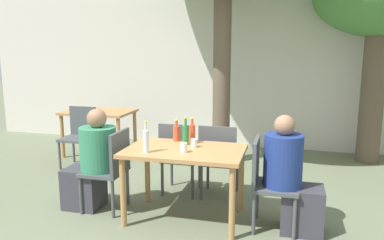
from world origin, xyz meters
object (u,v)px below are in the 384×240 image
at_px(dining_table_front, 185,158).
at_px(green_bottle_2, 186,134).
at_px(patio_chair_2, 179,154).
at_px(person_seated_1, 291,180).
at_px(drinking_glass_0, 184,148).
at_px(water_bottle_1, 146,140).
at_px(patio_chair_4, 80,133).
at_px(soda_bottle_0, 192,133).
at_px(dining_table_back, 99,117).
at_px(person_seated_0, 92,164).
at_px(drinking_glass_1, 194,143).
at_px(patio_chair_3, 219,157).
at_px(patio_chair_0, 111,166).
at_px(soda_bottle_3, 176,133).
at_px(patio_chair_1, 267,179).

bearing_deg(dining_table_front, green_bottle_2, 102.83).
height_order(patio_chair_2, green_bottle_2, green_bottle_2).
height_order(person_seated_1, drinking_glass_0, person_seated_1).
bearing_deg(water_bottle_1, patio_chair_4, 136.79).
bearing_deg(soda_bottle_0, dining_table_back, 140.27).
height_order(person_seated_0, drinking_glass_1, person_seated_0).
relative_size(person_seated_1, soda_bottle_0, 4.25).
height_order(patio_chair_3, drinking_glass_1, patio_chair_3).
bearing_deg(dining_table_back, patio_chair_3, -31.12).
bearing_deg(patio_chair_2, patio_chair_4, -23.14).
height_order(dining_table_front, person_seated_0, person_seated_0).
xyz_separation_m(patio_chair_0, soda_bottle_3, (0.66, 0.32, 0.34)).
bearing_deg(drinking_glass_0, green_bottle_2, 102.47).
bearing_deg(patio_chair_4, patio_chair_1, -25.79).
bearing_deg(dining_table_front, person_seated_1, -0.00).
xyz_separation_m(patio_chair_0, person_seated_0, (-0.23, -0.00, 0.00)).
distance_m(patio_chair_2, patio_chair_3, 0.49).
height_order(person_seated_0, soda_bottle_0, person_seated_0).
height_order(person_seated_1, green_bottle_2, person_seated_1).
bearing_deg(green_bottle_2, drinking_glass_1, -38.83).
height_order(patio_chair_1, patio_chair_3, same).
distance_m(green_bottle_2, drinking_glass_1, 0.17).
bearing_deg(soda_bottle_3, patio_chair_0, -154.33).
distance_m(patio_chair_2, drinking_glass_0, 0.86).
distance_m(drinking_glass_0, drinking_glass_1, 0.23).
bearing_deg(water_bottle_1, soda_bottle_3, 74.33).
xyz_separation_m(person_seated_0, person_seated_1, (2.15, -0.00, 0.00)).
height_order(patio_chair_3, water_bottle_1, water_bottle_1).
bearing_deg(person_seated_1, green_bottle_2, 80.55).
relative_size(green_bottle_2, drinking_glass_0, 3.08).
bearing_deg(dining_table_back, soda_bottle_3, -42.14).
height_order(patio_chair_1, patio_chair_4, same).
bearing_deg(person_seated_0, patio_chair_1, 90.00).
relative_size(patio_chair_2, drinking_glass_1, 9.98).
relative_size(dining_table_front, patio_chair_0, 1.35).
xyz_separation_m(patio_chair_3, person_seated_1, (0.83, -0.63, 0.01)).
bearing_deg(patio_chair_4, patio_chair_3, -18.64).
bearing_deg(drinking_glass_1, person_seated_1, -5.21).
height_order(dining_table_front, drinking_glass_1, drinking_glass_1).
bearing_deg(patio_chair_1, soda_bottle_3, 72.86).
bearing_deg(green_bottle_2, patio_chair_2, 114.56).
xyz_separation_m(patio_chair_1, patio_chair_3, (-0.60, 0.63, 0.00)).
xyz_separation_m(patio_chair_0, person_seated_1, (1.92, -0.00, 0.01)).
bearing_deg(soda_bottle_3, patio_chair_1, -17.14).
relative_size(dining_table_back, person_seated_0, 0.99).
bearing_deg(green_bottle_2, soda_bottle_0, 71.86).
xyz_separation_m(dining_table_back, water_bottle_1, (1.74, -2.25, 0.23)).
distance_m(dining_table_back, patio_chair_4, 0.63).
height_order(dining_table_front, dining_table_back, same).
height_order(dining_table_back, drinking_glass_0, drinking_glass_0).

